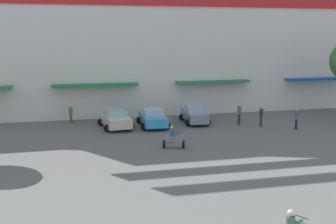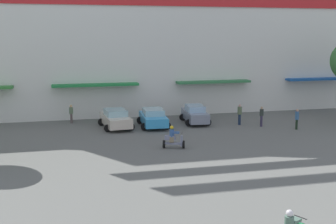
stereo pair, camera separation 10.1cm
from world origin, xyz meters
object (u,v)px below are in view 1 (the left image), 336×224
object	(u,v)px
parked_car_1	(153,118)
pedestrian_1	(71,113)
pedestrian_0	(239,113)
pedestrian_3	(261,115)
parked_car_2	(195,114)
parked_car_0	(115,119)
scooter_rider_5	(173,139)
pedestrian_2	(297,118)

from	to	relation	value
parked_car_1	pedestrian_1	world-z (taller)	pedestrian_1
pedestrian_0	pedestrian_3	size ratio (longest dim) A/B	1.05
parked_car_2	pedestrian_0	xyz separation A→B (m)	(3.41, -1.55, 0.21)
parked_car_0	pedestrian_1	distance (m)	4.46
scooter_rider_5	pedestrian_3	xyz separation A→B (m)	(8.75, 5.02, 0.32)
scooter_rider_5	pedestrian_2	size ratio (longest dim) A/B	0.93
parked_car_0	pedestrian_0	world-z (taller)	pedestrian_0
pedestrian_0	pedestrian_1	size ratio (longest dim) A/B	1.09
parked_car_0	pedestrian_2	distance (m)	14.46
parked_car_0	parked_car_1	bearing A→B (deg)	-3.28
parked_car_2	pedestrian_1	distance (m)	10.52
parked_car_1	pedestrian_2	xyz separation A→B (m)	(10.84, -3.79, 0.20)
parked_car_2	pedestrian_2	size ratio (longest dim) A/B	2.53
parked_car_0	pedestrian_3	size ratio (longest dim) A/B	2.65
parked_car_1	parked_car_2	world-z (taller)	parked_car_2
parked_car_2	pedestrian_3	world-z (taller)	pedestrian_3
parked_car_2	pedestrian_3	bearing A→B (deg)	-28.48
parked_car_0	pedestrian_1	world-z (taller)	pedestrian_1
pedestrian_0	pedestrian_3	bearing A→B (deg)	-36.78
parked_car_0	scooter_rider_5	xyz separation A→B (m)	(2.92, -7.29, -0.14)
parked_car_0	pedestrian_0	distance (m)	10.28
scooter_rider_5	pedestrian_2	distance (m)	11.48
parked_car_0	parked_car_1	xyz separation A→B (m)	(3.06, -0.18, -0.02)
pedestrian_2	pedestrian_3	xyz separation A→B (m)	(-2.23, 1.70, 0.01)
parked_car_0	scooter_rider_5	distance (m)	7.86
pedestrian_1	pedestrian_2	world-z (taller)	pedestrian_2
parked_car_1	pedestrian_3	xyz separation A→B (m)	(8.61, -2.10, 0.20)
pedestrian_1	pedestrian_2	distance (m)	18.63
parked_car_0	pedestrian_2	bearing A→B (deg)	-15.93
pedestrian_1	pedestrian_3	size ratio (longest dim) A/B	0.96
scooter_rider_5	pedestrian_1	size ratio (longest dim) A/B	0.97
parked_car_2	pedestrian_3	size ratio (longest dim) A/B	2.52
pedestrian_1	parked_car_1	bearing A→B (deg)	-25.10
parked_car_1	pedestrian_0	xyz separation A→B (m)	(7.15, -1.00, 0.24)
parked_car_0	scooter_rider_5	size ratio (longest dim) A/B	2.86
parked_car_0	parked_car_2	xyz separation A→B (m)	(6.80, 0.37, 0.01)
scooter_rider_5	parked_car_2	bearing A→B (deg)	63.18
scooter_rider_5	pedestrian_0	bearing A→B (deg)	39.99
pedestrian_3	parked_car_0	bearing A→B (deg)	168.98
parked_car_0	pedestrian_2	size ratio (longest dim) A/B	2.66
parked_car_2	pedestrian_2	distance (m)	8.33
parked_car_1	scooter_rider_5	xyz separation A→B (m)	(-0.14, -7.12, -0.12)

